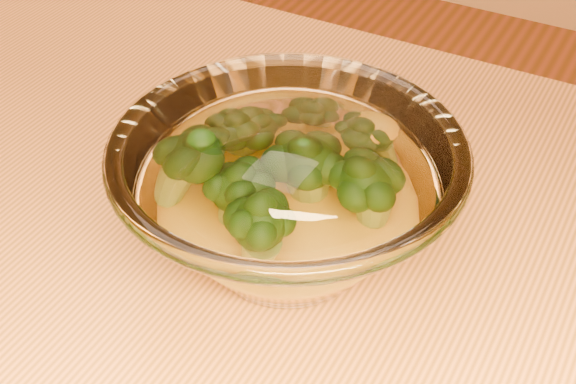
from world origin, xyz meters
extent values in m
cube|color=#D07F3E|center=(0.00, 0.00, 0.73)|extent=(1.20, 0.80, 0.04)
cylinder|color=brown|center=(-0.54, 0.34, 0.35)|extent=(0.06, 0.06, 0.71)
ellipsoid|color=white|center=(0.03, 0.06, 0.76)|extent=(0.11, 0.11, 0.02)
torus|color=white|center=(0.03, 0.06, 0.85)|extent=(0.24, 0.24, 0.01)
ellipsoid|color=yellow|center=(0.03, 0.06, 0.78)|extent=(0.13, 0.13, 0.04)
camera|label=1|loc=(0.23, -0.31, 1.16)|focal=50.00mm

